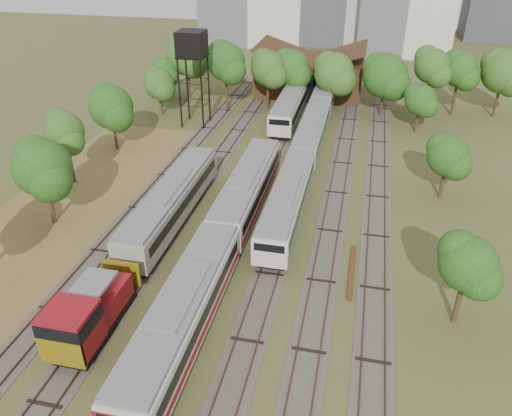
% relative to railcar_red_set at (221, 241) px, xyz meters
% --- Properties ---
extents(ground, '(240.00, 240.00, 0.00)m').
position_rel_railcar_red_set_xyz_m(ground, '(2.00, -11.21, -1.99)').
color(ground, '#475123').
rests_on(ground, ground).
extents(dry_grass_patch, '(14.00, 60.00, 0.04)m').
position_rel_railcar_red_set_xyz_m(dry_grass_patch, '(-16.00, -3.21, -1.97)').
color(dry_grass_patch, brown).
rests_on(dry_grass_patch, ground).
extents(tracks, '(24.60, 80.00, 0.19)m').
position_rel_railcar_red_set_xyz_m(tracks, '(1.33, 13.79, -1.95)').
color(tracks, '#4C473D').
rests_on(tracks, ground).
extents(railcar_red_set, '(3.04, 34.58, 3.76)m').
position_rel_railcar_red_set_xyz_m(railcar_red_set, '(0.00, 0.00, 0.00)').
color(railcar_red_set, black).
rests_on(railcar_red_set, ground).
extents(railcar_green_set, '(2.83, 52.08, 3.49)m').
position_rel_railcar_red_set_xyz_m(railcar_green_set, '(4.00, 25.06, -0.14)').
color(railcar_green_set, black).
rests_on(railcar_green_set, ground).
extents(railcar_rear, '(2.99, 16.08, 3.70)m').
position_rel_railcar_red_set_xyz_m(railcar_rear, '(0.00, 33.23, -0.03)').
color(railcar_rear, black).
rests_on(railcar_rear, ground).
extents(shunter_locomotive, '(2.94, 8.10, 3.85)m').
position_rel_railcar_red_set_xyz_m(shunter_locomotive, '(-6.00, -9.97, -0.12)').
color(shunter_locomotive, black).
rests_on(shunter_locomotive, ground).
extents(old_grey_coach, '(2.94, 18.00, 3.63)m').
position_rel_railcar_red_set_xyz_m(old_grey_coach, '(-6.00, 4.98, -0.01)').
color(old_grey_coach, black).
rests_on(old_grey_coach, ground).
extents(water_tower, '(3.49, 3.49, 12.05)m').
position_rel_railcar_red_set_xyz_m(water_tower, '(-12.04, 29.55, 8.17)').
color(water_tower, black).
rests_on(water_tower, ground).
extents(rail_pile_far, '(0.43, 6.87, 0.22)m').
position_rel_railcar_red_set_xyz_m(rail_pile_far, '(10.20, 0.86, -1.88)').
color(rail_pile_far, brown).
rests_on(rail_pile_far, ground).
extents(maintenance_shed, '(16.45, 11.55, 7.58)m').
position_rel_railcar_red_set_xyz_m(maintenance_shed, '(1.00, 46.77, 0.93)').
color(maintenance_shed, '#3A2415').
rests_on(maintenance_shed, ground).
extents(tree_band_left, '(8.30, 62.02, 8.01)m').
position_rel_railcar_red_set_xyz_m(tree_band_left, '(-17.61, 8.06, 3.00)').
color(tree_band_left, '#382616').
rests_on(tree_band_left, ground).
extents(tree_band_far, '(50.20, 10.96, 9.55)m').
position_rel_railcar_red_set_xyz_m(tree_band_far, '(4.98, 39.14, 4.14)').
color(tree_band_far, '#382616').
rests_on(tree_band_far, ground).
extents(tree_band_right, '(5.31, 39.90, 6.68)m').
position_rel_railcar_red_set_xyz_m(tree_band_right, '(17.28, 15.76, 2.48)').
color(tree_band_right, '#382616').
rests_on(tree_band_right, ground).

